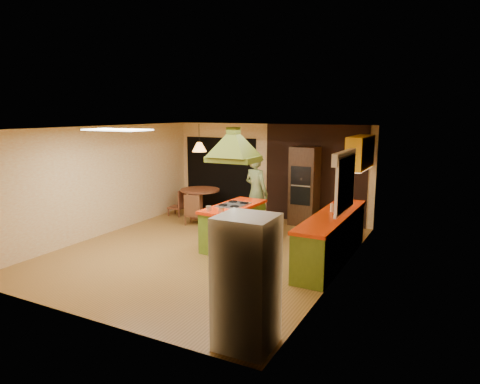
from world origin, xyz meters
The scene contains 21 objects.
ground centered at (0.00, 0.00, 0.00)m, with size 6.50×6.50×0.00m, color olive.
room_walls centered at (0.00, 0.00, 1.25)m, with size 5.50×6.50×6.50m.
ceiling_plane centered at (0.00, 0.00, 2.50)m, with size 6.50×6.50×0.00m, color silver.
brick_panel centered at (1.25, 3.23, 1.25)m, with size 2.64×0.03×2.50m, color #381E14.
nook_opening centered at (-1.50, 3.23, 1.05)m, with size 2.20×0.03×2.10m, color black.
right_counter centered at (2.45, 0.60, 0.46)m, with size 0.62×3.05×0.92m.
upper_cabinets centered at (2.57, 2.20, 1.95)m, with size 0.34×1.40×0.70m, color yellow.
window_right centered at (2.70, 0.40, 1.77)m, with size 0.12×1.35×1.06m.
fluor_panel centered at (-1.10, -1.20, 2.48)m, with size 1.20×0.60×0.03m, color white.
kitchen_island centered at (0.34, 0.59, 0.45)m, with size 0.78×1.78×0.89m.
range_hood centered at (0.34, 0.59, 2.25)m, with size 1.00×0.73×0.79m.
man centered at (0.29, 1.82, 0.93)m, with size 0.68×0.44×1.86m, color #515D31.
refrigerator centered at (2.36, -2.85, 0.81)m, with size 0.67×0.63×1.63m, color white.
wall_oven centered at (1.08, 2.95, 0.98)m, with size 0.66×0.61×1.96m.
dining_table centered at (-1.61, 2.33, 0.55)m, with size 1.04×1.04×0.78m.
chair_left centered at (-2.31, 2.23, 0.36)m, with size 0.40×0.40×0.73m, color brown, non-canonical shape.
chair_near centered at (-1.36, 1.68, 0.39)m, with size 0.43×0.43×0.79m, color brown, non-canonical shape.
pendant_lamp centered at (-1.61, 2.33, 1.90)m, with size 0.38×0.38×0.24m, color #FF9E3F.
canister_large centered at (2.40, 1.92, 1.03)m, with size 0.15×0.15×0.22m, color beige.
canister_medium centered at (2.40, 1.13, 1.01)m, with size 0.13×0.13×0.18m, color #FFF1CD.
canister_small centered at (2.40, 0.79, 1.00)m, with size 0.12×0.12×0.15m, color beige.
Camera 1 is at (4.50, -7.13, 2.81)m, focal length 32.00 mm.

